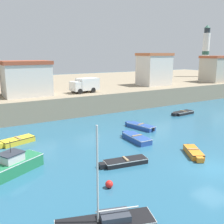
{
  "coord_description": "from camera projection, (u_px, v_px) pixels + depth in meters",
  "views": [
    {
      "loc": [
        -16.73,
        -12.34,
        8.82
      ],
      "look_at": [
        -0.97,
        13.9,
        2.0
      ],
      "focal_mm": 42.0,
      "sensor_mm": 36.0,
      "label": 1
    }
  ],
  "objects": [
    {
      "name": "ground_plane",
      "position": [
        213.0,
        168.0,
        20.65
      ],
      "size": [
        200.0,
        200.0,
        0.0
      ],
      "primitive_type": "plane",
      "color": "#28607F"
    },
    {
      "name": "quay_seawall",
      "position": [
        49.0,
        90.0,
        54.55
      ],
      "size": [
        120.0,
        40.0,
        2.95
      ],
      "primitive_type": "cube",
      "color": "gray",
      "rests_on": "ground"
    },
    {
      "name": "dinghy_blue_0",
      "position": [
        136.0,
        138.0,
        27.06
      ],
      "size": [
        1.51,
        4.15,
        0.67
      ],
      "color": "#284C9E",
      "rests_on": "ground"
    },
    {
      "name": "dinghy_blue_1",
      "position": [
        140.0,
        126.0,
        31.52
      ],
      "size": [
        1.93,
        4.32,
        0.63
      ],
      "color": "#284C9E",
      "rests_on": "ground"
    },
    {
      "name": "dinghy_orange_4",
      "position": [
        194.0,
        152.0,
        23.2
      ],
      "size": [
        2.38,
        3.31,
        0.59
      ],
      "color": "orange",
      "rests_on": "ground"
    },
    {
      "name": "motorboat_green_5",
      "position": [
        12.0,
        165.0,
        19.68
      ],
      "size": [
        5.15,
        3.58,
        2.55
      ],
      "color": "#237A4C",
      "rests_on": "ground"
    },
    {
      "name": "dinghy_black_6",
      "position": [
        183.0,
        113.0,
        39.0
      ],
      "size": [
        3.91,
        1.58,
        0.52
      ],
      "color": "black",
      "rests_on": "ground"
    },
    {
      "name": "dinghy_yellow_7",
      "position": [
        17.0,
        141.0,
        26.21
      ],
      "size": [
        3.91,
        2.15,
        0.63
      ],
      "color": "yellow",
      "rests_on": "ground"
    },
    {
      "name": "dinghy_black_8",
      "position": [
        124.0,
        162.0,
        21.29
      ],
      "size": [
        4.16,
        1.73,
        0.52
      ],
      "color": "black",
      "rests_on": "ground"
    },
    {
      "name": "mooring_buoy",
      "position": [
        109.0,
        184.0,
        17.56
      ],
      "size": [
        0.53,
        0.53,
        0.53
      ],
      "primitive_type": "sphere",
      "color": "red",
      "rests_on": "ground"
    },
    {
      "name": "lighthouse",
      "position": [
        206.0,
        52.0,
        67.91
      ],
      "size": [
        1.77,
        1.77,
        13.06
      ],
      "color": "silver",
      "rests_on": "quay_seawall"
    },
    {
      "name": "harbor_shed_near_wharf",
      "position": [
        26.0,
        78.0,
        37.08
      ],
      "size": [
        6.59,
        5.1,
        4.92
      ],
      "color": "silver",
      "rests_on": "quay_seawall"
    },
    {
      "name": "harbor_shed_mid_row",
      "position": [
        218.0,
        69.0,
        56.01
      ],
      "size": [
        7.38,
        4.75,
        5.47
      ],
      "color": "#BCB29E",
      "rests_on": "quay_seawall"
    },
    {
      "name": "harbor_shed_far_end",
      "position": [
        154.0,
        69.0,
        49.68
      ],
      "size": [
        5.79,
        4.6,
        6.02
      ],
      "color": "silver",
      "rests_on": "quay_seawall"
    },
    {
      "name": "truck_on_quay",
      "position": [
        85.0,
        85.0,
        40.32
      ],
      "size": [
        4.52,
        2.6,
        2.2
      ],
      "color": "silver",
      "rests_on": "quay_seawall"
    }
  ]
}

